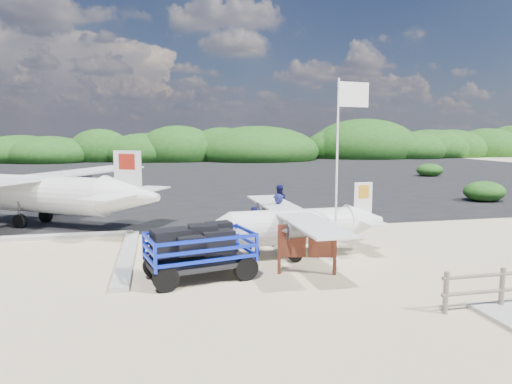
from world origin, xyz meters
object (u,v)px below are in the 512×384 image
crew_a (277,220)px  crew_c (255,231)px  aircraft_large (326,185)px  aircraft_small (45,175)px  flagpole (335,260)px  crew_b (279,204)px  signboard (307,274)px  baggage_cart (200,279)px

crew_a → crew_c: size_ratio=1.16×
aircraft_large → aircraft_small: size_ratio=2.22×
aircraft_large → crew_a: bearing=95.3°
flagpole → crew_b: size_ratio=3.26×
crew_a → crew_b: bearing=-106.9°
signboard → aircraft_large: aircraft_large is taller
crew_b → aircraft_small: size_ratio=0.27×
flagpole → signboard: size_ratio=3.16×
signboard → crew_a: 3.60m
crew_c → baggage_cart: bearing=60.9°
aircraft_small → signboard: bearing=111.4°
crew_c → aircraft_large: bearing=-101.7°
signboard → aircraft_small: 39.21m
baggage_cart → crew_a: 4.61m
signboard → baggage_cart: bearing=-169.2°
flagpole → crew_c: bearing=157.0°
aircraft_small → crew_b: bearing=118.5°
signboard → crew_c: size_ratio=1.09×
baggage_cart → crew_c: size_ratio=1.89×
crew_a → crew_b: (1.17, 4.16, -0.09)m
crew_c → flagpole: bearing=172.7°
baggage_cart → signboard: 3.13m
crew_a → aircraft_small: size_ratio=0.30×
crew_b → aircraft_large: 15.83m
signboard → aircraft_large: (8.83, 21.46, 0.00)m
flagpole → aircraft_large: 21.54m
signboard → crew_a: crew_a is taller
aircraft_large → crew_b: bearing=92.5°
crew_c → signboard: bearing=131.2°
flagpole → aircraft_large: flagpole is taller
aircraft_large → crew_c: bearing=94.0°
crew_a → crew_b: crew_a is taller
aircraft_small → flagpole: bearing=114.1°
flagpole → aircraft_small: 38.65m
aircraft_large → baggage_cart: bearing=92.0°
crew_c → aircraft_large: size_ratio=0.12×
signboard → crew_c: crew_c is taller
crew_b → aircraft_large: aircraft_large is taller
baggage_cart → crew_b: 8.60m
crew_b → signboard: bearing=72.8°
signboard → crew_a: (0.02, 3.46, 0.98)m
baggage_cart → signboard: (3.12, -0.24, 0.00)m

